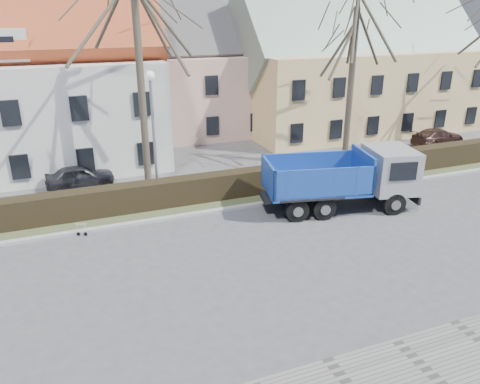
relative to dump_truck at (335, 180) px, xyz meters
name	(u,v)px	position (x,y,z in m)	size (l,w,h in m)	color
ground	(244,258)	(-5.74, -2.93, -1.47)	(120.00, 120.00, 0.00)	#48484B
curb_far	(208,212)	(-5.74, 1.67, -1.41)	(80.00, 0.30, 0.12)	#959593
grass_strip	(198,200)	(-5.74, 3.27, -1.42)	(80.00, 3.00, 0.10)	#414A29
hedge	(199,190)	(-5.74, 3.07, -0.82)	(60.00, 0.90, 1.30)	black
building_pink	(195,79)	(-1.74, 17.07, 2.53)	(10.80, 8.80, 8.00)	tan
building_yellow	(353,73)	(10.26, 14.07, 2.78)	(18.80, 10.80, 8.50)	#DBB978
tree_1	(140,67)	(-7.74, 5.57, 4.85)	(9.20, 9.20, 12.65)	#433B2E
tree_2	(352,73)	(4.26, 5.57, 4.03)	(8.00, 8.00, 11.00)	#433B2E
dump_truck	(335,180)	(0.00, 0.00, 0.00)	(7.37, 2.74, 2.95)	navy
streetlight	(154,138)	(-7.57, 4.07, 1.73)	(0.50, 0.50, 6.40)	#919498
cart_frame	(77,229)	(-11.59, 1.43, -1.16)	(0.69, 0.39, 0.63)	silver
parked_car_a	(80,176)	(-11.03, 7.50, -0.88)	(1.41, 3.51, 1.20)	#232228
parked_car_b	(438,137)	(12.77, 6.98, -0.88)	(1.66, 4.08, 1.18)	#311E18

